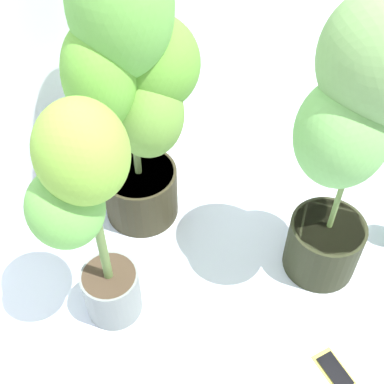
{
  "coord_description": "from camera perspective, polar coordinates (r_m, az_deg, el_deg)",
  "views": [
    {
      "loc": [
        -0.81,
        -0.39,
        1.57
      ],
      "look_at": [
        0.01,
        0.28,
        0.35
      ],
      "focal_mm": 49.58,
      "sensor_mm": 36.0,
      "label": 1
    }
  ],
  "objects": [
    {
      "name": "ground_plane",
      "position": [
        1.81,
        6.82,
        -11.94
      ],
      "size": [
        8.0,
        8.0,
        0.0
      ],
      "primitive_type": "plane",
      "color": "silver",
      "rests_on": "ground"
    },
    {
      "name": "potted_plant_back_center",
      "position": [
        1.61,
        -6.46,
        11.88
      ],
      "size": [
        0.52,
        0.41,
        1.06
      ],
      "color": "#2E2A19",
      "rests_on": "ground"
    },
    {
      "name": "potted_plant_back_left",
      "position": [
        1.37,
        -11.39,
        -1.5
      ],
      "size": [
        0.35,
        0.31,
        0.85
      ],
      "color": "slate",
      "rests_on": "ground"
    },
    {
      "name": "potted_plant_front_right",
      "position": [
        1.45,
        17.5,
        6.55
      ],
      "size": [
        0.47,
        0.38,
        1.02
      ],
      "color": "#272917",
      "rests_on": "ground"
    },
    {
      "name": "cell_phone",
      "position": [
        1.75,
        15.11,
        -18.13
      ],
      "size": [
        0.12,
        0.16,
        0.01
      ],
      "rotation": [
        0.0,
        0.0,
        -0.39
      ],
      "color": "#D1C54C",
      "rests_on": "ground"
    }
  ]
}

